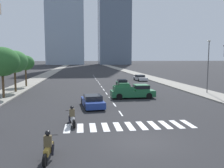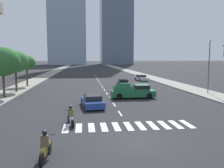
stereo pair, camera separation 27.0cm
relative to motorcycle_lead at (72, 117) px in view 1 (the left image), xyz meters
name	(u,v)px [view 1 (the left image)]	position (x,y,z in m)	size (l,w,h in m)	color
ground_plane	(141,142)	(4.21, -4.10, -0.58)	(800.00, 800.00, 0.00)	#28282B
sidewalk_east	(171,83)	(17.88, 25.90, -0.51)	(4.00, 260.00, 0.15)	gray
sidewalk_west	(24,86)	(-9.47, 25.90, -0.51)	(4.00, 260.00, 0.15)	gray
crosswalk_near	(130,126)	(4.21, -0.78, -0.58)	(9.45, 2.22, 0.01)	silver
lane_divider_center	(100,84)	(4.21, 27.22, -0.58)	(0.14, 50.00, 0.01)	silver
motorcycle_lead	(72,117)	(0.00, 0.00, 0.00)	(0.81, 2.16, 1.49)	black
motorcycle_third	(48,148)	(-0.91, -5.83, 0.00)	(0.70, 2.24, 1.49)	black
pickup_truck	(135,92)	(7.30, 11.06, 0.23)	(5.41, 2.10, 1.67)	#1E6038
sedan_silver_0	(140,78)	(13.66, 33.19, 0.00)	(2.22, 4.90, 1.26)	#B7BABF
sedan_blue_1	(93,101)	(1.83, 6.28, 0.00)	(2.34, 4.65, 1.25)	navy
sedan_green_2	(122,83)	(7.84, 22.97, -0.02)	(1.79, 4.22, 1.21)	#1E6038
street_lamp_east	(208,62)	(18.18, 13.33, 3.78)	(0.50, 0.24, 7.24)	#3F3F42
street_tree_nearest	(2,62)	(-8.67, 12.47, 3.93)	(4.13, 4.13, 6.13)	#4C3823
street_tree_second	(14,62)	(-8.67, 17.78, 3.85)	(3.72, 3.72, 5.88)	#4C3823
street_tree_third	(25,63)	(-8.67, 24.40, 3.54)	(2.97, 2.97, 5.26)	#4C3823
office_tower_left_skyline	(65,13)	(-10.96, 172.67, 38.81)	(28.18, 26.00, 79.84)	#8C9EB2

